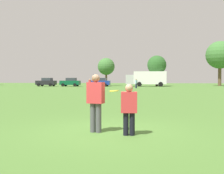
{
  "coord_description": "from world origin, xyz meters",
  "views": [
    {
      "loc": [
        1.21,
        -7.79,
        1.58
      ],
      "look_at": [
        -0.12,
        2.15,
        1.27
      ],
      "focal_mm": 42.31,
      "sensor_mm": 36.0,
      "label": 1
    }
  ],
  "objects_px": {
    "player_defender": "(129,107)",
    "frisbee": "(114,91)",
    "parked_car_center": "(100,82)",
    "bystander_far_jogger": "(136,83)",
    "player_thrower": "(96,100)",
    "parked_car_mid_left": "(70,82)",
    "parked_car_near_left": "(46,82)",
    "bystander_sideline_watcher": "(90,82)",
    "box_truck": "(147,78)"
  },
  "relations": [
    {
      "from": "player_defender",
      "to": "bystander_sideline_watcher",
      "type": "bearing_deg",
      "value": 103.94
    },
    {
      "from": "player_thrower",
      "to": "parked_car_near_left",
      "type": "distance_m",
      "value": 51.09
    },
    {
      "from": "parked_car_mid_left",
      "to": "parked_car_center",
      "type": "height_order",
      "value": "same"
    },
    {
      "from": "frisbee",
      "to": "parked_car_near_left",
      "type": "height_order",
      "value": "parked_car_near_left"
    },
    {
      "from": "player_defender",
      "to": "box_truck",
      "type": "height_order",
      "value": "box_truck"
    },
    {
      "from": "parked_car_center",
      "to": "box_truck",
      "type": "xyz_separation_m",
      "value": [
        9.8,
        1.72,
        0.83
      ]
    },
    {
      "from": "player_defender",
      "to": "parked_car_near_left",
      "type": "relative_size",
      "value": 0.34
    },
    {
      "from": "bystander_sideline_watcher",
      "to": "parked_car_near_left",
      "type": "bearing_deg",
      "value": 153.34
    },
    {
      "from": "box_truck",
      "to": "parked_car_center",
      "type": "bearing_deg",
      "value": -170.07
    },
    {
      "from": "parked_car_near_left",
      "to": "box_truck",
      "type": "bearing_deg",
      "value": 6.05
    },
    {
      "from": "parked_car_near_left",
      "to": "parked_car_mid_left",
      "type": "distance_m",
      "value": 5.34
    },
    {
      "from": "parked_car_near_left",
      "to": "parked_car_center",
      "type": "bearing_deg",
      "value": 2.77
    },
    {
      "from": "parked_car_near_left",
      "to": "box_truck",
      "type": "relative_size",
      "value": 0.49
    },
    {
      "from": "frisbee",
      "to": "parked_car_center",
      "type": "relative_size",
      "value": 0.06
    },
    {
      "from": "player_thrower",
      "to": "parked_car_center",
      "type": "distance_m",
      "value": 48.26
    },
    {
      "from": "bystander_far_jogger",
      "to": "frisbee",
      "type": "bearing_deg",
      "value": -88.6
    },
    {
      "from": "bystander_sideline_watcher",
      "to": "box_truck",
      "type": "bearing_deg",
      "value": 35.41
    },
    {
      "from": "frisbee",
      "to": "box_truck",
      "type": "height_order",
      "value": "box_truck"
    },
    {
      "from": "player_defender",
      "to": "frisbee",
      "type": "bearing_deg",
      "value": 141.06
    },
    {
      "from": "bystander_far_jogger",
      "to": "player_thrower",
      "type": "bearing_deg",
      "value": -89.42
    },
    {
      "from": "frisbee",
      "to": "bystander_far_jogger",
      "type": "xyz_separation_m",
      "value": [
        -0.91,
        37.2,
        -0.33
      ]
    },
    {
      "from": "parked_car_center",
      "to": "bystander_far_jogger",
      "type": "bearing_deg",
      "value": -52.0
    },
    {
      "from": "bystander_far_jogger",
      "to": "player_defender",
      "type": "bearing_deg",
      "value": -87.9
    },
    {
      "from": "parked_car_near_left",
      "to": "bystander_far_jogger",
      "type": "relative_size",
      "value": 2.66
    },
    {
      "from": "frisbee",
      "to": "bystander_far_jogger",
      "type": "bearing_deg",
      "value": 91.4
    },
    {
      "from": "parked_car_near_left",
      "to": "parked_car_center",
      "type": "relative_size",
      "value": 1.0
    },
    {
      "from": "bystander_sideline_watcher",
      "to": "bystander_far_jogger",
      "type": "height_order",
      "value": "bystander_sideline_watcher"
    },
    {
      "from": "bystander_sideline_watcher",
      "to": "bystander_far_jogger",
      "type": "xyz_separation_m",
      "value": [
        9.01,
        -4.27,
        -0.02
      ]
    },
    {
      "from": "player_defender",
      "to": "frisbee",
      "type": "height_order",
      "value": "player_defender"
    },
    {
      "from": "parked_car_center",
      "to": "bystander_sideline_watcher",
      "type": "xyz_separation_m",
      "value": [
        -1.01,
        -5.97,
        -0.01
      ]
    },
    {
      "from": "frisbee",
      "to": "parked_car_mid_left",
      "type": "height_order",
      "value": "parked_car_mid_left"
    },
    {
      "from": "bystander_sideline_watcher",
      "to": "bystander_far_jogger",
      "type": "bearing_deg",
      "value": -25.35
    },
    {
      "from": "parked_car_center",
      "to": "bystander_far_jogger",
      "type": "distance_m",
      "value": 12.99
    },
    {
      "from": "parked_car_near_left",
      "to": "bystander_far_jogger",
      "type": "distance_m",
      "value": 22.0
    },
    {
      "from": "player_thrower",
      "to": "box_truck",
      "type": "bearing_deg",
      "value": 88.34
    },
    {
      "from": "parked_car_center",
      "to": "bystander_far_jogger",
      "type": "relative_size",
      "value": 2.66
    },
    {
      "from": "parked_car_mid_left",
      "to": "parked_car_near_left",
      "type": "bearing_deg",
      "value": -179.39
    },
    {
      "from": "parked_car_near_left",
      "to": "parked_car_center",
      "type": "height_order",
      "value": "same"
    },
    {
      "from": "player_thrower",
      "to": "parked_car_mid_left",
      "type": "bearing_deg",
      "value": 107.47
    },
    {
      "from": "parked_car_center",
      "to": "bystander_far_jogger",
      "type": "xyz_separation_m",
      "value": [
        8.0,
        -10.24,
        -0.03
      ]
    },
    {
      "from": "parked_car_mid_left",
      "to": "bystander_far_jogger",
      "type": "bearing_deg",
      "value": -33.99
    },
    {
      "from": "player_defender",
      "to": "bystander_far_jogger",
      "type": "relative_size",
      "value": 0.91
    },
    {
      "from": "bystander_sideline_watcher",
      "to": "bystander_far_jogger",
      "type": "distance_m",
      "value": 9.97
    },
    {
      "from": "player_defender",
      "to": "parked_car_mid_left",
      "type": "distance_m",
      "value": 49.87
    },
    {
      "from": "player_thrower",
      "to": "bystander_far_jogger",
      "type": "distance_m",
      "value": 37.29
    },
    {
      "from": "frisbee",
      "to": "parked_car_near_left",
      "type": "relative_size",
      "value": 0.06
    },
    {
      "from": "box_truck",
      "to": "frisbee",
      "type": "bearing_deg",
      "value": -91.04
    },
    {
      "from": "frisbee",
      "to": "bystander_sideline_watcher",
      "type": "xyz_separation_m",
      "value": [
        -9.91,
        41.47,
        -0.32
      ]
    },
    {
      "from": "frisbee",
      "to": "bystander_sideline_watcher",
      "type": "relative_size",
      "value": 0.17
    },
    {
      "from": "player_defender",
      "to": "parked_car_mid_left",
      "type": "relative_size",
      "value": 0.34
    }
  ]
}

